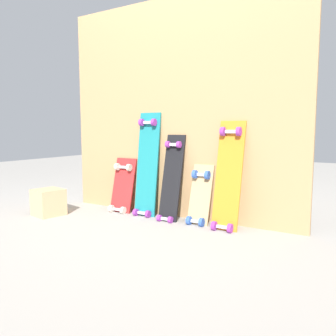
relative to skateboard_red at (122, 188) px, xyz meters
The scene contains 8 objects.
ground_plane 0.56m from the skateboard_red, ahead, with size 12.00×12.00×0.00m, color #9E9991.
plywood_wall_panel 0.89m from the skateboard_red, 11.67° to the left, with size 2.22×0.04×1.86m, color tan.
skateboard_red is the anchor object (origin of this frame).
skateboard_teal 0.34m from the skateboard_red, ahead, with size 0.21×0.19×0.97m.
skateboard_black 0.55m from the skateboard_red, ahead, with size 0.17×0.23×0.79m.
skateboard_natural 0.80m from the skateboard_red, ahead, with size 0.18×0.20×0.54m.
skateboard_orange 1.05m from the skateboard_red, ahead, with size 0.21×0.24×0.89m.
wooden_crate 0.67m from the skateboard_red, 136.44° to the right, with size 0.23×0.23×0.23m, color tan.
Camera 1 is at (1.45, -2.50, 0.76)m, focal length 36.39 mm.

